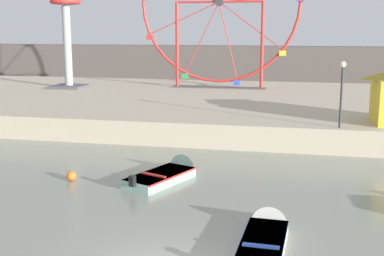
% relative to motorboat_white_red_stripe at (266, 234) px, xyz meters
% --- Properties ---
extents(quay_promenade, '(110.00, 23.88, 1.39)m').
position_rel_motorboat_white_red_stripe_xyz_m(quay_promenade, '(-2.55, 23.48, 0.50)').
color(quay_promenade, '#B7A88E').
rests_on(quay_promenade, ground_plane).
extents(distant_town_skyline, '(140.00, 3.00, 4.40)m').
position_rel_motorboat_white_red_stripe_xyz_m(distant_town_skyline, '(-2.55, 49.87, 2.00)').
color(distant_town_skyline, '#564C47').
rests_on(distant_town_skyline, ground_plane).
extents(motorboat_white_red_stripe, '(1.42, 4.82, 1.20)m').
position_rel_motorboat_white_red_stripe_xyz_m(motorboat_white_red_stripe, '(0.00, 0.00, 0.00)').
color(motorboat_white_red_stripe, silver).
rests_on(motorboat_white_red_stripe, ground_plane).
extents(motorboat_seafoam, '(2.95, 4.50, 1.40)m').
position_rel_motorboat_white_red_stripe_xyz_m(motorboat_seafoam, '(-4.59, 5.90, 0.02)').
color(motorboat_seafoam, '#93BCAD').
rests_on(motorboat_seafoam, ground_plane).
extents(ferris_wheel_red_frame, '(14.00, 1.20, 14.34)m').
position_rel_motorboat_white_red_stripe_xyz_m(ferris_wheel_red_frame, '(-6.31, 28.76, 8.39)').
color(ferris_wheel_red_frame, red).
rests_on(ferris_wheel_red_frame, quay_promenade).
extents(drop_tower_steel_tower, '(2.80, 2.80, 11.61)m').
position_rel_motorboat_white_red_stripe_xyz_m(drop_tower_steel_tower, '(-19.23, 26.02, 6.65)').
color(drop_tower_steel_tower, '#999EA3').
rests_on(drop_tower_steel_tower, quay_promenade).
extents(promenade_lamp_near, '(0.32, 0.32, 3.49)m').
position_rel_motorboat_white_red_stripe_xyz_m(promenade_lamp_near, '(2.94, 12.16, 3.51)').
color(promenade_lamp_near, '#2D2D33').
rests_on(promenade_lamp_near, quay_promenade).
extents(mooring_buoy_orange, '(0.44, 0.44, 0.44)m').
position_rel_motorboat_white_red_stripe_xyz_m(mooring_buoy_orange, '(-8.78, 4.50, 0.02)').
color(mooring_buoy_orange, orange).
rests_on(mooring_buoy_orange, ground_plane).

